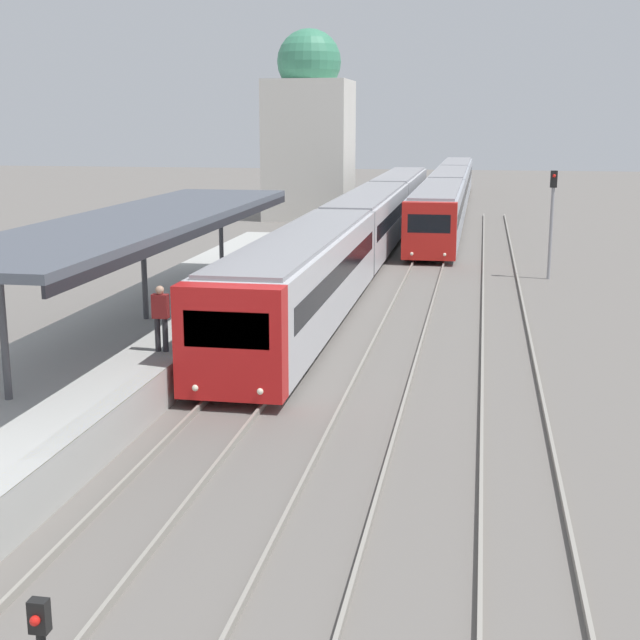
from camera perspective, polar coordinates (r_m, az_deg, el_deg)
The scene contains 6 objects.
platform_canopy at distance 25.87m, azimuth -11.24°, elevation 6.31°, with size 4.00×19.43×3.00m.
person_on_platform at distance 22.34m, azimuth -10.16°, elevation 0.36°, with size 0.40×0.22×1.66m.
train_near at distance 45.38m, azimuth 3.12°, elevation 6.41°, with size 2.61×51.50×3.07m.
train_far at distance 65.97m, azimuth 8.28°, elevation 8.25°, with size 2.55×49.09×3.07m.
signal_mast_far at distance 38.99m, azimuth 14.63°, elevation 6.78°, with size 0.28×0.29×4.59m.
distant_domed_building at distance 61.68m, azimuth -0.69°, elevation 11.97°, with size 5.56×5.56×12.59m.
Camera 1 is at (5.61, -4.44, 6.64)m, focal length 50.00 mm.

